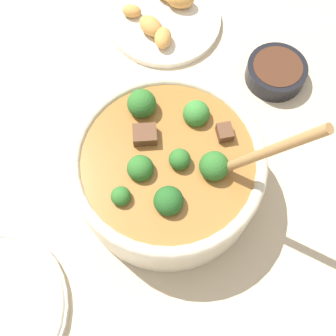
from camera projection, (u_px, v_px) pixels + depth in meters
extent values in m
plane|color=#C6B293|center=(168.00, 185.00, 0.64)|extent=(4.00, 4.00, 0.00)
cylinder|color=beige|center=(168.00, 173.00, 0.59)|extent=(0.26, 0.26, 0.10)
torus|color=beige|center=(168.00, 159.00, 0.55)|extent=(0.26, 0.26, 0.02)
cylinder|color=#9E662D|center=(168.00, 167.00, 0.57)|extent=(0.24, 0.24, 0.06)
sphere|color=#2D6B28|center=(143.00, 103.00, 0.56)|extent=(0.04, 0.04, 0.04)
cylinder|color=#6B9956|center=(144.00, 114.00, 0.59)|extent=(0.01, 0.01, 0.02)
sphere|color=#2D6B28|center=(180.00, 159.00, 0.54)|extent=(0.03, 0.03, 0.03)
cylinder|color=#6B9956|center=(179.00, 166.00, 0.55)|extent=(0.01, 0.01, 0.01)
sphere|color=#2D6B28|center=(121.00, 196.00, 0.52)|extent=(0.03, 0.03, 0.03)
cylinder|color=#6B9956|center=(122.00, 201.00, 0.54)|extent=(0.01, 0.01, 0.01)
sphere|color=#387F33|center=(196.00, 114.00, 0.56)|extent=(0.04, 0.04, 0.04)
cylinder|color=#6B9956|center=(195.00, 123.00, 0.59)|extent=(0.01, 0.01, 0.02)
sphere|color=#2D6B28|center=(141.00, 169.00, 0.53)|extent=(0.03, 0.03, 0.03)
cylinder|color=#6B9956|center=(142.00, 176.00, 0.56)|extent=(0.01, 0.01, 0.02)
sphere|color=#235B23|center=(169.00, 201.00, 0.51)|extent=(0.04, 0.04, 0.04)
cylinder|color=#6B9956|center=(169.00, 208.00, 0.54)|extent=(0.01, 0.01, 0.02)
sphere|color=#2D6B28|center=(214.00, 166.00, 0.53)|extent=(0.04, 0.04, 0.04)
cylinder|color=#6B9956|center=(212.00, 174.00, 0.55)|extent=(0.01, 0.01, 0.02)
cube|color=brown|center=(145.00, 136.00, 0.55)|extent=(0.04, 0.04, 0.02)
cube|color=brown|center=(225.00, 133.00, 0.55)|extent=(0.03, 0.02, 0.02)
ellipsoid|color=#A87A47|center=(217.00, 171.00, 0.54)|extent=(0.04, 0.03, 0.01)
cylinder|color=#A87A47|center=(264.00, 153.00, 0.47)|extent=(0.07, 0.09, 0.16)
cylinder|color=black|center=(276.00, 72.00, 0.70)|extent=(0.10, 0.10, 0.03)
cylinder|color=#472819|center=(277.00, 68.00, 0.69)|extent=(0.08, 0.08, 0.01)
cylinder|color=silver|center=(165.00, 20.00, 0.75)|extent=(0.20, 0.20, 0.01)
ellipsoid|color=#CC8E47|center=(163.00, 38.00, 0.71)|extent=(0.05, 0.05, 0.03)
ellipsoid|color=#CC8E47|center=(151.00, 26.00, 0.72)|extent=(0.05, 0.05, 0.03)
ellipsoid|color=#CC8E47|center=(132.00, 11.00, 0.74)|extent=(0.04, 0.04, 0.02)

